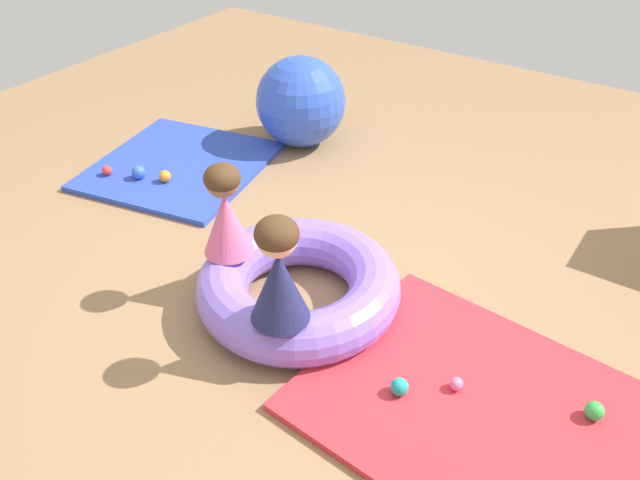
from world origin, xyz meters
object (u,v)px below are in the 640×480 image
Objects in this scene: play_ball_teal at (399,387)px; play_ball_pink at (456,384)px; inflatable_cushion at (299,286)px; child_in_pink at (225,211)px; play_ball_blue at (139,172)px; exercise_ball_large at (301,102)px; play_ball_red at (107,171)px; play_ball_green at (594,411)px; child_in_navy at (279,271)px; play_ball_orange at (165,176)px.

play_ball_pink is at bearing 39.61° from play_ball_teal.
inflatable_cushion is 2.09× the size of child_in_pink.
play_ball_blue reaches higher than play_ball_teal.
exercise_ball_large is (-1.09, 1.56, 0.20)m from inflatable_cushion.
play_ball_red is (-2.83, 0.43, 0.00)m from play_ball_pink.
play_ball_blue is at bearing 168.69° from play_ball_pink.
play_ball_blue is (-2.61, 0.52, 0.02)m from play_ball_pink.
play_ball_pink is 0.59m from play_ball_green.
play_ball_red is at bearing -122.70° from exercise_ball_large.
play_ball_teal is at bearing -155.20° from play_ball_green.
child_in_navy is at bearing -161.95° from play_ball_green.
inflatable_cushion is at bearing -9.95° from play_ball_red.
play_ball_pink is at bearing -11.31° from play_ball_blue.
child_in_pink reaches higher than play_ball_red.
exercise_ball_large is (-1.25, 1.91, -0.20)m from child_in_navy.
exercise_ball_large reaches higher than play_ball_blue.
child_in_navy is at bearing -56.82° from exercise_ball_large.
play_ball_pink is at bearing -39.05° from exercise_ball_large.
play_ball_blue is (-1.82, 0.78, -0.45)m from child_in_navy.
play_ball_blue is at bearing 155.15° from child_in_navy.
play_ball_teal is 0.12× the size of exercise_ball_large.
inflatable_cushion reaches higher than play_ball_teal.
child_in_navy is 0.95m from play_ball_pink.
play_ball_red is (-0.40, -0.16, -0.01)m from play_ball_orange.
play_ball_pink is 0.77× the size of play_ball_orange.
play_ball_pink is 2.50m from play_ball_orange.
child_in_pink is at bearing -22.01° from play_ball_blue.
inflatable_cushion is 13.05× the size of play_ball_orange.
play_ball_teal reaches higher than play_ball_red.
exercise_ball_large reaches higher than play_ball_red.
child_in_pink is 0.76× the size of exercise_ball_large.
child_in_pink reaches higher than inflatable_cushion.
child_in_pink is 1.40m from play_ball_pink.
inflatable_cushion reaches higher than play_ball_red.
child_in_navy is 0.81× the size of exercise_ball_large.
child_in_navy is at bearing -66.21° from inflatable_cushion.
play_ball_green is (0.76, 0.35, 0.00)m from play_ball_teal.
child_in_navy is 5.67× the size of play_ball_blue.
play_ball_orange is at bearing 172.24° from play_ball_green.
play_ball_orange is at bearing 150.94° from child_in_navy.
inflatable_cushion reaches higher than play_ball_pink.
inflatable_cushion is 15.35× the size of play_ball_red.
child_in_pink is 6.17× the size of play_ball_teal.
play_ball_green is 3.40m from play_ball_red.
exercise_ball_large is (0.79, 1.23, 0.26)m from play_ball_red.
play_ball_pink is at bearing -6.03° from inflatable_cushion.
exercise_ball_large reaches higher than play_ball_orange.
inflatable_cushion is 1.56m from play_ball_orange.
play_ball_orange is at bearing 21.91° from play_ball_red.
play_ball_red is (-1.50, 0.43, -0.44)m from child_in_pink.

